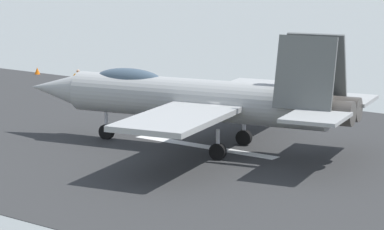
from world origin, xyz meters
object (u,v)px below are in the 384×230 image
(crew_person, at_px, (78,82))
(marker_cone_mid, at_px, (280,99))
(marker_cone_far, at_px, (37,71))
(fighter_jet, at_px, (195,98))

(crew_person, distance_m, marker_cone_mid, 13.20)
(crew_person, xyz_separation_m, marker_cone_far, (9.10, -4.96, -0.56))
(marker_cone_mid, bearing_deg, fighter_jet, 103.15)
(crew_person, height_order, marker_cone_mid, crew_person)
(fighter_jet, distance_m, marker_cone_mid, 13.41)
(fighter_jet, height_order, crew_person, fighter_jet)
(marker_cone_mid, xyz_separation_m, marker_cone_far, (21.32, 0.00, 0.00))
(crew_person, xyz_separation_m, marker_cone_mid, (-12.22, -4.96, -0.56))
(marker_cone_mid, bearing_deg, marker_cone_far, 0.00)
(marker_cone_mid, bearing_deg, crew_person, 22.10)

